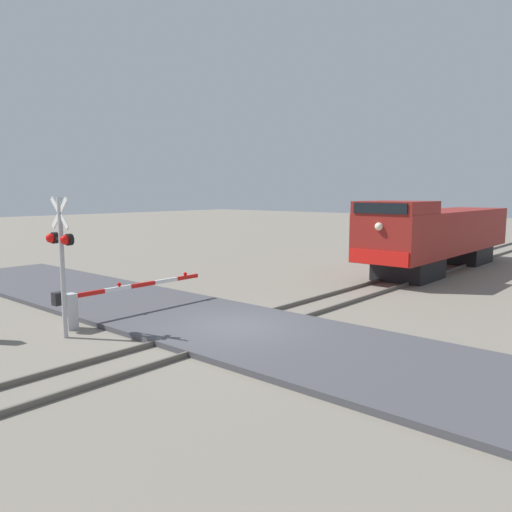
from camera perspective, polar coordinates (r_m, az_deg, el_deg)
name	(u,v)px	position (r m, az deg, el deg)	size (l,w,h in m)	color
ground_plane	(236,331)	(15.83, -2.31, -8.53)	(160.00, 160.00, 0.00)	gray
rail_track_left	(219,325)	(16.30, -4.17, -7.81)	(0.08, 80.00, 0.15)	#59544C
rail_track_right	(253,333)	(15.35, -0.34, -8.74)	(0.08, 80.00, 0.15)	#59544C
road_surface	(236,329)	(15.81, -2.31, -8.24)	(36.00, 5.25, 0.17)	#47474C
locomotive	(438,234)	(29.30, 19.94, 2.32)	(3.03, 14.53, 3.89)	black
crossing_signal	(61,251)	(15.68, -21.26, 0.57)	(1.18, 0.33, 4.18)	#ADADB2
crossing_gate	(92,301)	(17.31, -18.09, -4.86)	(0.36, 5.93, 1.25)	silver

